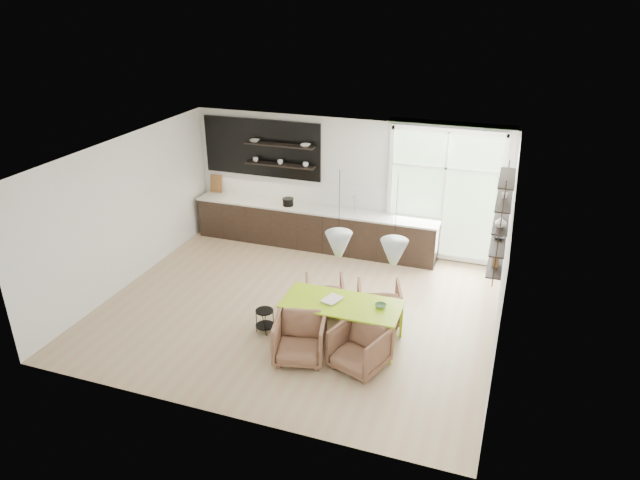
{
  "coord_description": "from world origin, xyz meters",
  "views": [
    {
      "loc": [
        3.38,
        -8.43,
        5.47
      ],
      "look_at": [
        0.25,
        0.6,
        1.16
      ],
      "focal_mm": 32.0,
      "sensor_mm": 36.0,
      "label": 1
    }
  ],
  "objects_px": {
    "dining_table": "(342,305)",
    "armchair_front_left": "(300,339)",
    "armchair_front_right": "(359,348)",
    "armchair_back_left": "(325,295)",
    "wire_stool": "(265,318)",
    "armchair_back_right": "(379,303)"
  },
  "relations": [
    {
      "from": "armchair_front_left",
      "to": "wire_stool",
      "type": "bearing_deg",
      "value": 135.57
    },
    {
      "from": "armchair_back_left",
      "to": "armchair_front_right",
      "type": "distance_m",
      "value": 1.78
    },
    {
      "from": "armchair_back_left",
      "to": "wire_stool",
      "type": "bearing_deg",
      "value": 32.16
    },
    {
      "from": "armchair_back_left",
      "to": "armchair_back_right",
      "type": "relative_size",
      "value": 0.93
    },
    {
      "from": "armchair_back_left",
      "to": "armchair_front_left",
      "type": "distance_m",
      "value": 1.52
    },
    {
      "from": "armchair_back_right",
      "to": "armchair_front_left",
      "type": "height_order",
      "value": "armchair_front_left"
    },
    {
      "from": "armchair_back_right",
      "to": "armchair_front_left",
      "type": "xyz_separation_m",
      "value": [
        -0.9,
        -1.52,
        0.02
      ]
    },
    {
      "from": "armchair_back_left",
      "to": "armchair_front_left",
      "type": "height_order",
      "value": "armchair_front_left"
    },
    {
      "from": "dining_table",
      "to": "wire_stool",
      "type": "relative_size",
      "value": 4.7
    },
    {
      "from": "armchair_back_left",
      "to": "wire_stool",
      "type": "distance_m",
      "value": 1.24
    },
    {
      "from": "armchair_front_left",
      "to": "armchair_front_right",
      "type": "height_order",
      "value": "armchair_front_left"
    },
    {
      "from": "armchair_front_right",
      "to": "armchair_front_left",
      "type": "bearing_deg",
      "value": -155.71
    },
    {
      "from": "armchair_back_right",
      "to": "armchair_front_right",
      "type": "bearing_deg",
      "value": 74.16
    },
    {
      "from": "dining_table",
      "to": "armchair_back_right",
      "type": "height_order",
      "value": "dining_table"
    },
    {
      "from": "armchair_front_left",
      "to": "wire_stool",
      "type": "relative_size",
      "value": 1.95
    },
    {
      "from": "armchair_front_right",
      "to": "wire_stool",
      "type": "xyz_separation_m",
      "value": [
        -1.8,
        0.44,
        -0.09
      ]
    },
    {
      "from": "armchair_back_right",
      "to": "wire_stool",
      "type": "height_order",
      "value": "armchair_back_right"
    },
    {
      "from": "dining_table",
      "to": "armchair_back_right",
      "type": "xyz_separation_m",
      "value": [
        0.44,
        0.81,
        -0.32
      ]
    },
    {
      "from": "dining_table",
      "to": "armchair_front_left",
      "type": "distance_m",
      "value": 0.9
    },
    {
      "from": "armchair_back_right",
      "to": "dining_table",
      "type": "bearing_deg",
      "value": 44.02
    },
    {
      "from": "armchair_front_right",
      "to": "wire_stool",
      "type": "height_order",
      "value": "armchair_front_right"
    },
    {
      "from": "wire_stool",
      "to": "armchair_front_right",
      "type": "bearing_deg",
      "value": -13.81
    }
  ]
}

